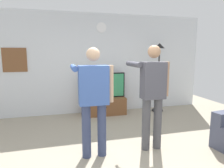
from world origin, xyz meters
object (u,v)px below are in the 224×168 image
object	(u,v)px
wall_clock	(101,27)
floor_lamp	(159,63)
framed_picture	(15,60)
television	(104,85)
person_standing_nearer_lamp	(94,96)
tv_stand	(104,106)
person_standing_nearer_couch	(152,92)

from	to	relation	value
wall_clock	floor_lamp	bearing A→B (deg)	-12.84
wall_clock	framed_picture	size ratio (longest dim) A/B	0.45
television	person_standing_nearer_lamp	distance (m)	2.25
tv_stand	person_standing_nearer_lamp	world-z (taller)	person_standing_nearer_lamp
television	framed_picture	size ratio (longest dim) A/B	1.95
television	person_standing_nearer_couch	bearing A→B (deg)	-80.22
person_standing_nearer_couch	television	bearing A→B (deg)	99.78
television	tv_stand	bearing A→B (deg)	-90.00
person_standing_nearer_lamp	person_standing_nearer_couch	distance (m)	1.00
wall_clock	framed_picture	world-z (taller)	wall_clock
framed_picture	person_standing_nearer_lamp	xyz separation A→B (m)	(1.56, -2.40, -0.49)
framed_picture	person_standing_nearer_couch	bearing A→B (deg)	-43.07
framed_picture	person_standing_nearer_couch	xyz separation A→B (m)	(2.56, -2.39, -0.47)
wall_clock	person_standing_nearer_couch	distance (m)	2.75
framed_picture	floor_lamp	size ratio (longest dim) A/B	0.31
tv_stand	floor_lamp	bearing A→B (deg)	-2.34
person_standing_nearer_couch	framed_picture	bearing A→B (deg)	136.93
wall_clock	floor_lamp	xyz separation A→B (m)	(1.55, -0.35, -0.95)
television	person_standing_nearer_lamp	bearing A→B (deg)	-106.31
tv_stand	person_standing_nearer_couch	distance (m)	2.27
person_standing_nearer_lamp	person_standing_nearer_couch	xyz separation A→B (m)	(1.00, 0.00, 0.01)
framed_picture	person_standing_nearer_lamp	bearing A→B (deg)	-56.91
wall_clock	framed_picture	bearing A→B (deg)	179.87
television	person_standing_nearer_couch	size ratio (longest dim) A/B	0.65
framed_picture	person_standing_nearer_couch	size ratio (longest dim) A/B	0.33
wall_clock	person_standing_nearer_couch	size ratio (longest dim) A/B	0.15
tv_stand	framed_picture	bearing A→B (deg)	172.33
tv_stand	framed_picture	size ratio (longest dim) A/B	1.93
tv_stand	person_standing_nearer_lamp	xyz separation A→B (m)	(-0.63, -2.10, 0.76)
tv_stand	person_standing_nearer_couch	bearing A→B (deg)	-80.01
television	person_standing_nearer_couch	world-z (taller)	person_standing_nearer_couch
tv_stand	television	size ratio (longest dim) A/B	0.99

